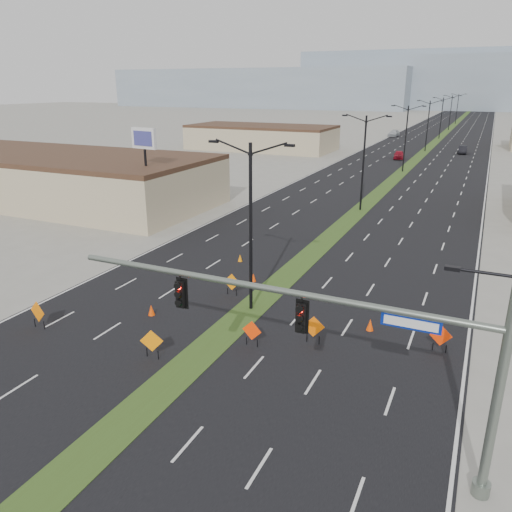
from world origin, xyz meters
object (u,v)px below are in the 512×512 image
at_px(streetlight_2, 406,137).
at_px(cone_2, 370,325).
at_px(construction_sign_1, 152,342).
at_px(cone_3, 240,258).
at_px(car_far, 394,133).
at_px(construction_sign_2, 232,283).
at_px(signal_mast, 352,339).
at_px(streetlight_0, 251,223).
at_px(car_left, 399,155).
at_px(streetlight_4, 441,117).
at_px(streetlight_5, 451,111).
at_px(construction_sign_4, 313,328).
at_px(construction_sign_3, 252,332).
at_px(streetlight_1, 364,160).
at_px(cone_0, 151,310).
at_px(car_mid, 463,150).
at_px(streetlight_3, 428,124).
at_px(pole_sign_west, 144,146).
at_px(streetlight_6, 457,108).
at_px(construction_sign_0, 38,313).
at_px(construction_sign_5, 441,337).
at_px(cone_1, 253,278).

relative_size(streetlight_2, cone_2, 14.66).
distance_m(construction_sign_1, cone_2, 11.92).
xyz_separation_m(streetlight_2, cone_3, (-4.45, -48.55, -5.12)).
distance_m(car_far, construction_sign_2, 112.09).
xyz_separation_m(signal_mast, cone_2, (-1.32, 10.22, -4.45)).
height_order(streetlight_0, car_left, streetlight_0).
height_order(streetlight_4, car_left, streetlight_4).
height_order(streetlight_5, construction_sign_4, streetlight_5).
distance_m(construction_sign_3, cone_3, 13.27).
height_order(streetlight_0, streetlight_5, same).
bearing_deg(construction_sign_3, streetlight_1, 94.61).
height_order(construction_sign_3, construction_sign_4, construction_sign_4).
bearing_deg(car_left, car_far, 93.47).
height_order(construction_sign_1, cone_3, construction_sign_1).
bearing_deg(streetlight_0, cone_0, -146.61).
relative_size(car_mid, cone_2, 6.62).
bearing_deg(cone_2, car_left, 98.32).
height_order(streetlight_3, pole_sign_west, streetlight_3).
height_order(streetlight_4, construction_sign_3, streetlight_4).
distance_m(construction_sign_1, cone_0, 5.04).
xyz_separation_m(streetlight_1, streetlight_3, (0.00, 56.00, 0.00)).
xyz_separation_m(streetlight_1, pole_sign_west, (-18.30, -13.25, 2.00)).
xyz_separation_m(car_left, construction_sign_1, (1.01, -77.56, 0.15)).
bearing_deg(streetlight_6, streetlight_0, -90.00).
xyz_separation_m(streetlight_4, car_left, (-3.01, -41.75, -4.66)).
bearing_deg(construction_sign_4, construction_sign_0, -179.13).
bearing_deg(streetlight_6, cone_2, -87.53).
distance_m(car_mid, cone_2, 83.07).
bearing_deg(cone_0, car_far, 93.20).
xyz_separation_m(streetlight_0, streetlight_4, (0.00, 112.00, 0.00)).
height_order(streetlight_5, construction_sign_5, streetlight_5).
relative_size(construction_sign_3, cone_3, 2.46).
distance_m(streetlight_2, cone_3, 49.02).
height_order(construction_sign_1, construction_sign_5, construction_sign_1).
distance_m(streetlight_4, construction_sign_2, 110.73).
distance_m(streetlight_2, streetlight_3, 28.00).
height_order(car_far, construction_sign_5, car_far).
relative_size(construction_sign_1, construction_sign_3, 1.07).
xyz_separation_m(car_mid, cone_2, (0.02, -83.07, -0.40)).
xyz_separation_m(streetlight_0, cone_0, (-4.99, -3.29, -5.08)).
xyz_separation_m(car_mid, construction_sign_1, (-9.21, -90.59, 0.16)).
bearing_deg(streetlight_3, cone_1, -91.26).
distance_m(construction_sign_4, cone_3, 13.61).
bearing_deg(construction_sign_2, car_mid, 80.39).
relative_size(streetlight_2, construction_sign_0, 6.14).
distance_m(streetlight_0, streetlight_2, 56.00).
relative_size(streetlight_6, cone_2, 14.66).
bearing_deg(construction_sign_2, construction_sign_4, -32.80).
bearing_deg(cone_1, construction_sign_1, -91.25).
xyz_separation_m(streetlight_5, car_far, (-11.49, -26.93, -4.62)).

